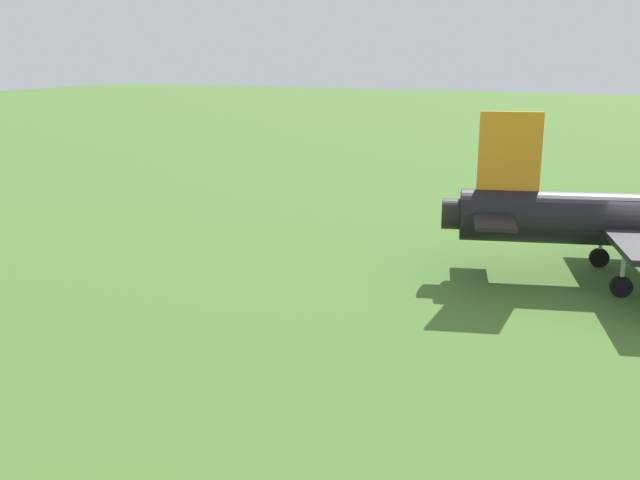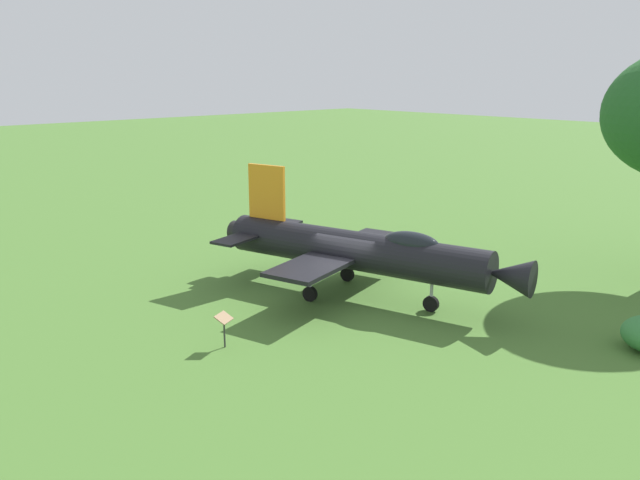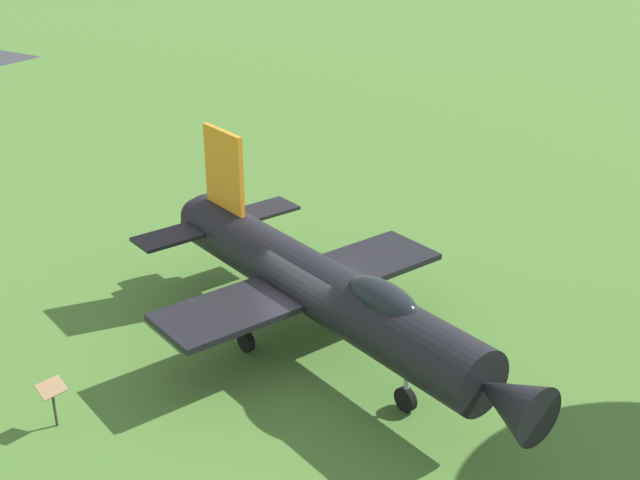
% 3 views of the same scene
% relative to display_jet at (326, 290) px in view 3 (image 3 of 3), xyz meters
% --- Properties ---
extents(ground_plane, '(200.00, 200.00, 0.00)m').
position_rel_display_jet_xyz_m(ground_plane, '(-0.35, -0.10, -1.92)').
color(ground_plane, '#47722D').
extents(display_jet, '(12.86, 8.29, 4.95)m').
position_rel_display_jet_xyz_m(display_jet, '(0.00, 0.00, 0.00)').
color(display_jet, black).
rests_on(display_jet, ground_plane).
extents(info_plaque, '(0.61, 0.71, 1.14)m').
position_rel_display_jet_xyz_m(info_plaque, '(0.32, -6.74, -1.07)').
color(info_plaque, '#333333').
rests_on(info_plaque, ground_plane).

